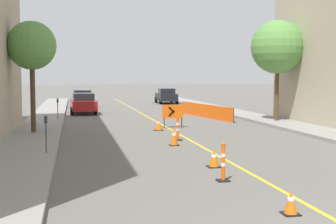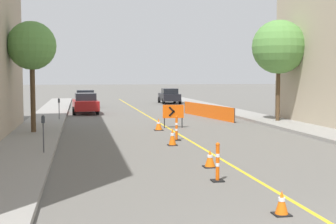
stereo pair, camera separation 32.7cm
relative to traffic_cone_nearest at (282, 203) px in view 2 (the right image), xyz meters
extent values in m
cube|color=gold|center=(0.71, 23.13, -0.25)|extent=(0.12, 52.26, 0.01)
cube|color=gray|center=(-6.24, 23.13, -0.17)|extent=(2.36, 52.26, 0.17)
cube|color=gray|center=(7.66, 23.13, -0.17)|extent=(2.36, 52.26, 0.17)
cube|color=black|center=(0.00, 0.00, -0.24)|extent=(0.35, 0.35, 0.03)
cone|color=orange|center=(0.00, 0.00, 0.02)|extent=(0.28, 0.28, 0.49)
cylinder|color=white|center=(0.00, 0.00, 0.08)|extent=(0.14, 0.14, 0.08)
cube|color=black|center=(-0.07, 5.23, -0.24)|extent=(0.42, 0.42, 0.03)
cone|color=orange|center=(-0.07, 5.23, 0.04)|extent=(0.34, 0.34, 0.53)
cylinder|color=white|center=(-0.07, 5.23, 0.10)|extent=(0.18, 0.18, 0.09)
cube|color=black|center=(-0.33, 10.03, -0.24)|extent=(0.39, 0.39, 0.03)
cone|color=orange|center=(-0.33, 10.03, 0.13)|extent=(0.31, 0.31, 0.71)
cylinder|color=white|center=(-0.33, 10.03, 0.21)|extent=(0.16, 0.16, 0.11)
cube|color=black|center=(0.00, 15.49, -0.24)|extent=(0.47, 0.47, 0.03)
cone|color=orange|center=(0.00, 15.49, 0.08)|extent=(0.38, 0.38, 0.61)
cylinder|color=white|center=(0.00, 15.49, 0.15)|extent=(0.20, 0.20, 0.10)
cube|color=black|center=(-0.41, 3.27, -0.24)|extent=(0.34, 0.34, 0.04)
cylinder|color=#EF560C|center=(-0.41, 3.27, 0.26)|extent=(0.11, 0.11, 0.96)
cylinder|color=white|center=(-0.41, 3.27, 0.21)|extent=(0.12, 0.12, 0.10)
cylinder|color=white|center=(-0.41, 3.27, 0.47)|extent=(0.12, 0.12, 0.10)
sphere|color=#EF560C|center=(-0.41, 3.27, 0.77)|extent=(0.12, 0.12, 0.12)
cube|color=black|center=(0.14, 11.49, -0.24)|extent=(0.36, 0.36, 0.04)
cylinder|color=#EF560C|center=(0.14, 11.49, 0.27)|extent=(0.11, 0.11, 0.99)
cylinder|color=white|center=(0.14, 11.49, 0.23)|extent=(0.13, 0.13, 0.10)
cylinder|color=white|center=(0.14, 11.49, 0.49)|extent=(0.13, 0.13, 0.10)
sphere|color=#EF560C|center=(0.14, 11.49, 0.80)|extent=(0.12, 0.12, 0.12)
cube|color=#EF560C|center=(1.01, 16.53, 0.66)|extent=(1.18, 0.14, 0.74)
cube|color=black|center=(0.92, 16.49, 0.77)|extent=(0.35, 0.04, 0.35)
cube|color=black|center=(0.92, 16.49, 0.56)|extent=(0.35, 0.04, 0.35)
cylinder|color=black|center=(0.50, 16.53, 0.02)|extent=(0.06, 0.06, 0.55)
cylinder|color=black|center=(1.51, 16.53, 0.02)|extent=(0.06, 0.06, 0.55)
cube|color=#EF560C|center=(4.58, 22.42, 0.20)|extent=(1.37, 7.96, 0.92)
cylinder|color=#262626|center=(5.25, 18.44, 0.20)|extent=(0.05, 0.05, 0.92)
cylinder|color=#262626|center=(3.91, 26.39, 0.20)|extent=(0.05, 0.05, 0.92)
cube|color=maroon|center=(-3.70, 27.37, 0.42)|extent=(2.01, 4.38, 0.72)
cube|color=black|center=(-3.70, 27.16, 1.06)|extent=(1.62, 2.01, 0.55)
cylinder|color=black|center=(-4.56, 28.71, 0.06)|extent=(0.25, 0.65, 0.64)
cylinder|color=black|center=(-2.85, 28.71, 0.06)|extent=(0.25, 0.65, 0.64)
cylinder|color=black|center=(-4.56, 26.04, 0.06)|extent=(0.25, 0.65, 0.64)
cylinder|color=black|center=(-2.85, 26.04, 0.06)|extent=(0.25, 0.65, 0.64)
cube|color=#474C51|center=(-3.64, 35.01, 0.42)|extent=(1.94, 4.36, 0.72)
cube|color=black|center=(-3.64, 34.79, 1.06)|extent=(1.59, 1.98, 0.55)
cylinder|color=black|center=(-4.49, 36.34, 0.06)|extent=(0.24, 0.65, 0.64)
cylinder|color=black|center=(-2.78, 36.34, 0.06)|extent=(0.24, 0.65, 0.64)
cylinder|color=black|center=(-4.49, 33.68, 0.06)|extent=(0.24, 0.65, 0.64)
cylinder|color=black|center=(-2.78, 33.68, 0.06)|extent=(0.24, 0.65, 0.64)
cube|color=black|center=(5.13, 39.17, 0.42)|extent=(1.97, 4.37, 0.72)
cube|color=black|center=(5.13, 38.96, 1.06)|extent=(1.61, 1.99, 0.55)
cylinder|color=black|center=(4.27, 40.51, 0.06)|extent=(0.25, 0.65, 0.64)
cylinder|color=black|center=(5.98, 40.51, 0.06)|extent=(0.25, 0.65, 0.64)
cylinder|color=black|center=(4.27, 37.84, 0.06)|extent=(0.25, 0.65, 0.64)
cylinder|color=black|center=(5.98, 37.84, 0.06)|extent=(0.25, 0.65, 0.64)
cylinder|color=#4C4C51|center=(-5.42, 8.11, 0.45)|extent=(0.05, 0.05, 1.07)
cube|color=#33383D|center=(-5.42, 8.11, 1.09)|extent=(0.12, 0.10, 0.22)
sphere|color=#33383D|center=(-5.42, 8.11, 1.20)|extent=(0.11, 0.11, 0.11)
cylinder|color=#4C4C51|center=(-5.42, 21.23, 0.44)|extent=(0.05, 0.05, 1.05)
cube|color=#33383D|center=(-5.42, 21.23, 1.07)|extent=(0.12, 0.10, 0.22)
sphere|color=#33383D|center=(-5.42, 21.23, 1.18)|extent=(0.11, 0.11, 0.11)
cylinder|color=#4C3823|center=(-6.36, 14.55, 1.57)|extent=(0.24, 0.24, 3.32)
sphere|color=#568E42|center=(-6.36, 14.55, 4.11)|extent=(2.34, 2.34, 2.34)
cylinder|color=#4C3823|center=(7.78, 17.77, 1.54)|extent=(0.24, 0.24, 3.26)
sphere|color=#568E42|center=(7.78, 17.77, 4.40)|extent=(3.26, 3.26, 3.26)
camera|label=1|loc=(-4.44, -8.92, 2.65)|focal=50.00mm
camera|label=2|loc=(-4.12, -8.98, 2.65)|focal=50.00mm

